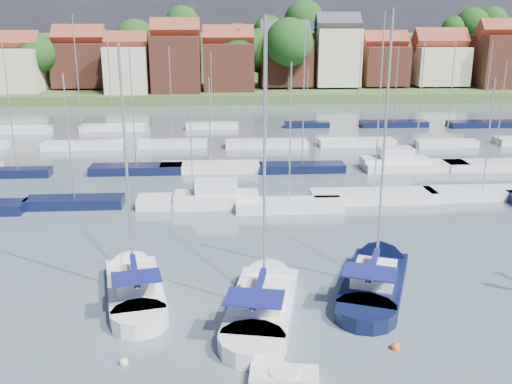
{
  "coord_description": "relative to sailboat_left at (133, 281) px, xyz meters",
  "views": [
    {
      "loc": [
        -4.84,
        -25.6,
        14.64
      ],
      "look_at": [
        -2.37,
        14.0,
        2.96
      ],
      "focal_mm": 40.0,
      "sensor_mm": 36.0,
      "label": 1
    }
  ],
  "objects": [
    {
      "name": "buoy_c",
      "position": [
        6.37,
        -7.02,
        -0.36
      ],
      "size": [
        0.48,
        0.48,
        0.48
      ],
      "primitive_type": "sphere",
      "color": "#D85914",
      "rests_on": "ground"
    },
    {
      "name": "tender",
      "position": [
        7.73,
        -9.79,
        -0.11
      ],
      "size": [
        3.08,
        1.73,
        0.63
      ],
      "rotation": [
        0.0,
        0.0,
        -0.13
      ],
      "color": "silver",
      "rests_on": "ground"
    },
    {
      "name": "sailboat_navy",
      "position": [
        14.47,
        0.2,
        -0.0
      ],
      "size": [
        7.48,
        12.5,
        16.83
      ],
      "rotation": [
        0.0,
        0.0,
        1.19
      ],
      "color": "black",
      "rests_on": "ground"
    },
    {
      "name": "ground",
      "position": [
        10.07,
        34.93,
        -0.36
      ],
      "size": [
        260.0,
        260.0,
        0.0
      ],
      "primitive_type": "plane",
      "color": "#404C56",
      "rests_on": "ground"
    },
    {
      "name": "buoy_d",
      "position": [
        13.24,
        -7.55,
        -0.36
      ],
      "size": [
        0.46,
        0.46,
        0.46
      ],
      "primitive_type": "sphere",
      "color": "#D85914",
      "rests_on": "ground"
    },
    {
      "name": "buoy_e",
      "position": [
        15.83,
        0.65,
        -0.36
      ],
      "size": [
        0.44,
        0.44,
        0.44
      ],
      "primitive_type": "sphere",
      "color": "#D85914",
      "rests_on": "ground"
    },
    {
      "name": "far_shore_town",
      "position": [
        12.3,
        127.6,
        4.25
      ],
      "size": [
        212.46,
        90.0,
        22.27
      ],
      "color": "#44592C",
      "rests_on": "ground"
    },
    {
      "name": "sailboat_centre",
      "position": [
        7.58,
        -2.09,
        -0.01
      ],
      "size": [
        5.57,
        12.53,
        16.46
      ],
      "rotation": [
        0.0,
        0.0,
        1.37
      ],
      "color": "silver",
      "rests_on": "ground"
    },
    {
      "name": "marina_field",
      "position": [
        11.98,
        30.08,
        0.08
      ],
      "size": [
        79.62,
        41.41,
        15.93
      ],
      "color": "silver",
      "rests_on": "ground"
    },
    {
      "name": "sailboat_left",
      "position": [
        0.0,
        0.0,
        0.0
      ],
      "size": [
        5.11,
        11.36,
        14.98
      ],
      "rotation": [
        0.0,
        0.0,
        1.78
      ],
      "color": "silver",
      "rests_on": "ground"
    },
    {
      "name": "buoy_b",
      "position": [
        0.7,
        -8.01,
        -0.36
      ],
      "size": [
        0.43,
        0.43,
        0.43
      ],
      "primitive_type": "sphere",
      "color": "beige",
      "rests_on": "ground"
    }
  ]
}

